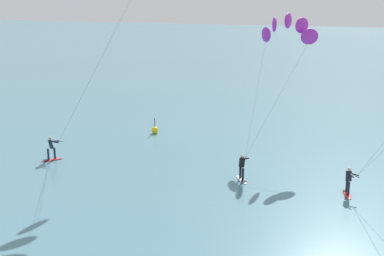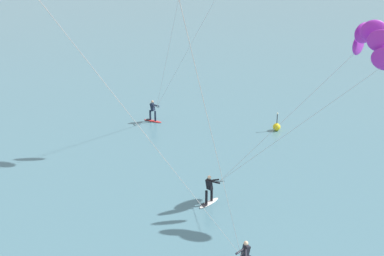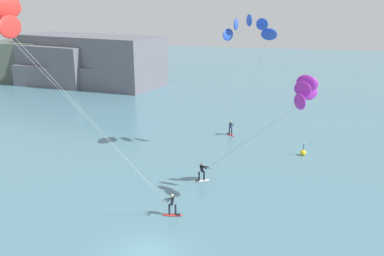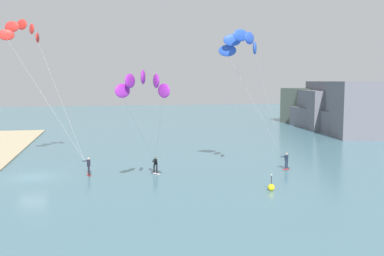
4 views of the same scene
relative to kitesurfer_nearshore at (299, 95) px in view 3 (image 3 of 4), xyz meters
name	(u,v)px [view 3 (image 3 of 4)]	position (x,y,z in m)	size (l,w,h in m)	color
ground_plane	(145,256)	(-8.40, -9.68, -8.25)	(240.00, 240.00, 0.00)	slate
kitesurfer_nearshore	(299,95)	(0.00, 0.00, 0.00)	(9.63, 4.57, 9.74)	white
kitesurfer_mid_water	(14,25)	(-14.66, -10.80, 5.23)	(9.63, 9.00, 15.25)	red
kitesurfer_far_out	(248,33)	(-4.84, 9.51, 3.62)	(5.54, 7.92, 13.56)	red
marker_buoy	(303,152)	(1.03, 10.16, -7.95)	(0.56, 0.56, 1.38)	yellow
distant_headland	(71,62)	(-41.86, 41.41, -4.70)	(37.72, 19.83, 8.81)	slate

